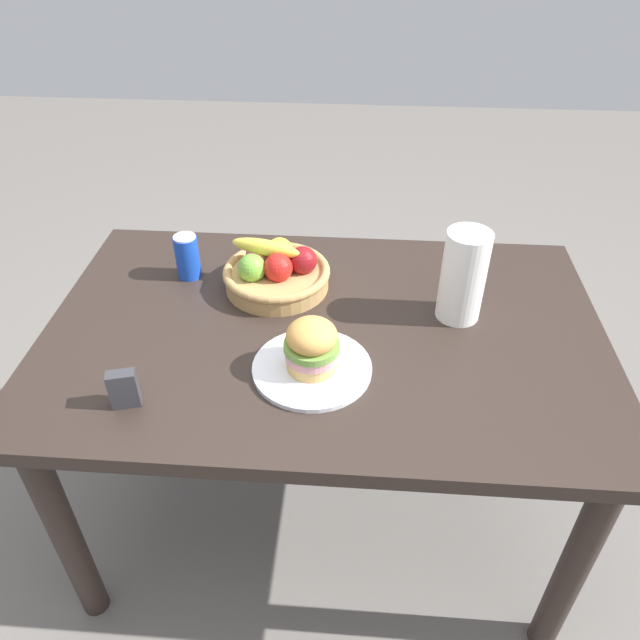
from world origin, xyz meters
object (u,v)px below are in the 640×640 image
Objects in this scene: fruit_basket at (276,271)px; paper_towel_roll at (463,276)px; plate at (312,368)px; napkin_holder at (124,389)px; sandwich at (312,345)px; soda_can at (187,256)px.

paper_towel_roll is at bearing -11.49° from fruit_basket.
plate is 1.15× the size of paper_towel_roll.
paper_towel_roll reaches higher than plate.
sandwich is at bearing 4.10° from napkin_holder.
paper_towel_roll reaches higher than soda_can.
fruit_basket reaches higher than napkin_holder.
fruit_basket is at bearing -7.57° from soda_can.
paper_towel_roll reaches higher than napkin_holder.
sandwich is 1.00× the size of soda_can.
sandwich is (0.00, -0.00, 0.07)m from plate.
plate is at bearing -44.33° from soda_can.
fruit_basket is at bearing 45.45° from napkin_holder.
fruit_basket is at bearing 110.66° from plate.
napkin_holder is at bearing -153.31° from paper_towel_roll.
soda_can is 1.40× the size of napkin_holder.
plate is 0.53m from soda_can.
soda_can is 0.74m from paper_towel_roll.
sandwich and fruit_basket have the same top height.
fruit_basket is (-0.13, 0.33, -0.03)m from sandwich.
soda_can reaches higher than napkin_holder.
plate is 2.18× the size of sandwich.
plate is 0.41m from napkin_holder.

